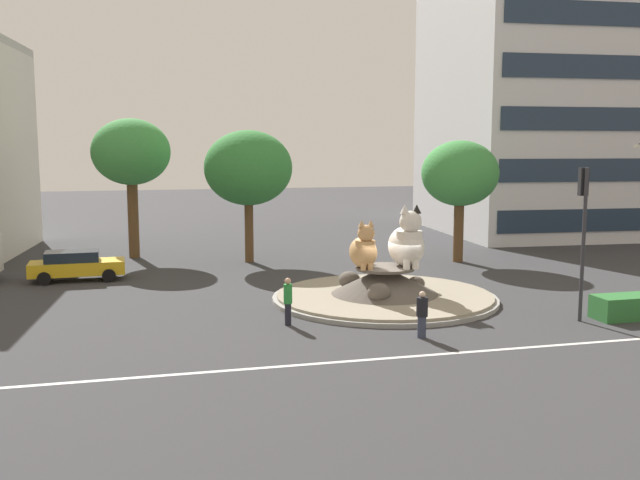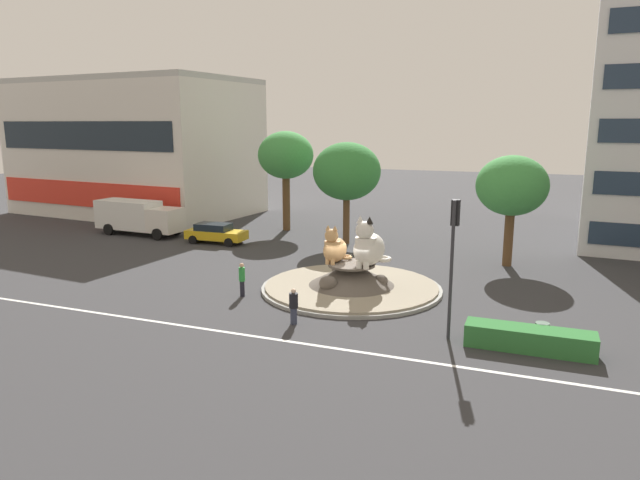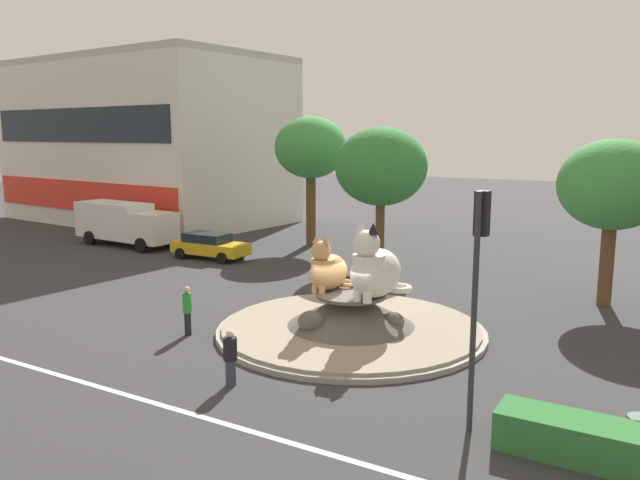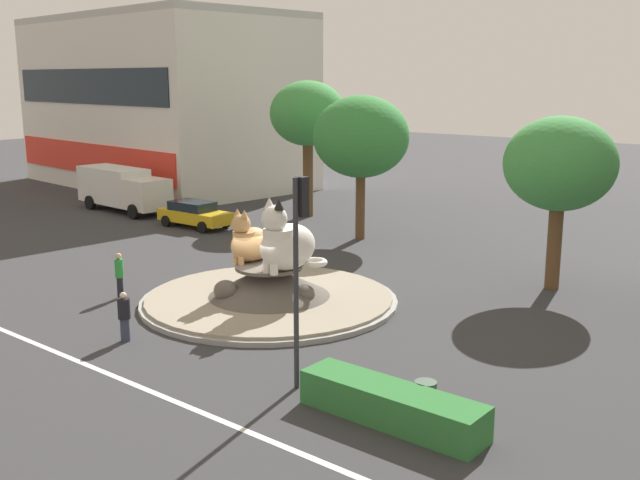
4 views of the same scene
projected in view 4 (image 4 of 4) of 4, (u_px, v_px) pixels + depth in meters
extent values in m
plane|color=#333335|center=(269.00, 303.00, 27.95)|extent=(160.00, 160.00, 0.00)
cube|color=silver|center=(85.00, 364.00, 21.94)|extent=(112.00, 0.20, 0.01)
cylinder|color=gray|center=(269.00, 301.00, 27.93)|extent=(9.63, 9.63, 0.18)
cylinder|color=gray|center=(269.00, 297.00, 27.90)|extent=(9.25, 9.25, 0.11)
cone|color=#564F47|center=(269.00, 281.00, 27.76)|extent=(4.57, 4.57, 1.17)
cylinder|color=#564F47|center=(269.00, 267.00, 27.65)|extent=(2.52, 2.52, 0.12)
ellipsoid|color=#564F47|center=(305.00, 293.00, 27.06)|extent=(0.78, 0.71, 0.63)
ellipsoid|color=#564F47|center=(273.00, 273.00, 29.60)|extent=(0.96, 1.03, 0.77)
ellipsoid|color=#564F47|center=(226.00, 291.00, 27.15)|extent=(0.97, 0.85, 0.77)
ellipsoid|color=tan|center=(251.00, 244.00, 28.14)|extent=(1.26, 1.87, 1.31)
cylinder|color=tan|center=(244.00, 242.00, 27.85)|extent=(0.90, 0.90, 0.82)
sphere|color=tan|center=(241.00, 224.00, 27.60)|extent=(0.72, 0.72, 0.72)
torus|color=tan|center=(271.00, 256.00, 28.58)|extent=(0.89, 0.89, 0.16)
cone|color=tan|center=(244.00, 214.00, 27.38)|extent=(0.31, 0.31, 0.29)
cone|color=tan|center=(237.00, 212.00, 27.64)|extent=(0.31, 0.31, 0.29)
cylinder|color=tan|center=(241.00, 261.00, 27.67)|extent=(0.23, 0.23, 0.33)
cylinder|color=tan|center=(236.00, 259.00, 27.87)|extent=(0.23, 0.23, 0.33)
ellipsoid|color=silver|center=(288.00, 247.00, 26.87)|extent=(1.73, 2.48, 1.70)
cylinder|color=silver|center=(278.00, 244.00, 26.51)|extent=(1.22, 1.22, 1.06)
sphere|color=silver|center=(274.00, 219.00, 26.19)|extent=(0.94, 0.94, 0.94)
torus|color=silver|center=(314.00, 262.00, 27.41)|extent=(1.25, 1.25, 0.21)
cone|color=black|center=(279.00, 204.00, 25.90)|extent=(0.42, 0.42, 0.38)
cone|color=silver|center=(269.00, 203.00, 26.26)|extent=(0.42, 0.42, 0.38)
cylinder|color=silver|center=(274.00, 269.00, 26.29)|extent=(0.30, 0.30, 0.43)
cylinder|color=silver|center=(267.00, 267.00, 26.56)|extent=(0.30, 0.30, 0.43)
cylinder|color=#2D2D33|center=(296.00, 286.00, 19.67)|extent=(0.14, 0.14, 5.79)
cube|color=black|center=(302.00, 197.00, 19.31)|extent=(0.35, 0.27, 1.05)
sphere|color=#360606|center=(304.00, 184.00, 19.30)|extent=(0.18, 0.18, 0.18)
sphere|color=#392706|center=(304.00, 196.00, 19.37)|extent=(0.18, 0.18, 0.18)
sphere|color=green|center=(304.00, 208.00, 19.44)|extent=(0.18, 0.18, 0.18)
cube|color=silver|center=(164.00, 105.00, 58.17)|extent=(23.46, 14.85, 12.40)
cube|color=red|center=(91.00, 159.00, 54.45)|extent=(21.41, 2.07, 2.23)
cube|color=#19232D|center=(87.00, 86.00, 53.35)|extent=(20.51, 1.95, 2.48)
cube|color=#B2B2AD|center=(160.00, 20.00, 56.80)|extent=(23.46, 14.85, 0.50)
cube|color=#2D7033|center=(391.00, 405.00, 18.19)|extent=(4.89, 1.20, 0.90)
cylinder|color=brown|center=(360.00, 207.00, 38.75)|extent=(0.49, 0.49, 3.37)
ellipsoid|color=#337F38|center=(361.00, 137.00, 37.97)|extent=(4.94, 4.94, 4.20)
cylinder|color=brown|center=(554.00, 249.00, 29.50)|extent=(0.57, 0.57, 3.30)
ellipsoid|color=#3D8E42|center=(560.00, 164.00, 28.78)|extent=(4.34, 4.34, 3.69)
cylinder|color=brown|center=(308.00, 180.00, 45.07)|extent=(0.62, 0.62, 4.41)
ellipsoid|color=#3D8E42|center=(308.00, 113.00, 44.21)|extent=(4.54, 4.54, 3.86)
cylinder|color=black|center=(120.00, 288.00, 28.48)|extent=(0.24, 0.24, 0.82)
cylinder|color=#288C38|center=(119.00, 268.00, 28.32)|extent=(0.32, 0.32, 0.72)
sphere|color=tan|center=(118.00, 256.00, 28.22)|extent=(0.24, 0.24, 0.24)
cylinder|color=#33384C|center=(125.00, 330.00, 23.81)|extent=(0.30, 0.30, 0.76)
cylinder|color=black|center=(124.00, 309.00, 23.66)|extent=(0.40, 0.40, 0.66)
sphere|color=beige|center=(123.00, 295.00, 23.56)|extent=(0.22, 0.22, 0.22)
cube|color=gold|center=(195.00, 216.00, 41.95)|extent=(4.54, 1.91, 0.65)
cube|color=#19232D|center=(192.00, 206.00, 41.96)|extent=(2.56, 1.63, 0.50)
cylinder|color=black|center=(225.00, 222.00, 41.82)|extent=(0.65, 0.24, 0.64)
cylinder|color=black|center=(203.00, 227.00, 40.46)|extent=(0.65, 0.24, 0.64)
cylinder|color=black|center=(189.00, 217.00, 43.57)|extent=(0.65, 0.24, 0.64)
cylinder|color=black|center=(166.00, 221.00, 42.21)|extent=(0.65, 0.24, 0.64)
cube|color=silver|center=(148.00, 194.00, 45.08)|extent=(2.37, 2.34, 1.85)
cube|color=silver|center=(114.00, 185.00, 47.51)|extent=(5.34, 2.52, 2.26)
cylinder|color=black|center=(164.00, 207.00, 46.01)|extent=(0.92, 0.36, 0.90)
cylinder|color=black|center=(133.00, 212.00, 44.44)|extent=(0.92, 0.36, 0.90)
cylinder|color=black|center=(120.00, 199.00, 49.28)|extent=(0.92, 0.36, 0.90)
cylinder|color=black|center=(90.00, 203.00, 47.71)|extent=(0.92, 0.36, 0.90)
cylinder|color=#2D4233|center=(425.00, 399.00, 18.54)|extent=(0.56, 0.56, 0.90)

